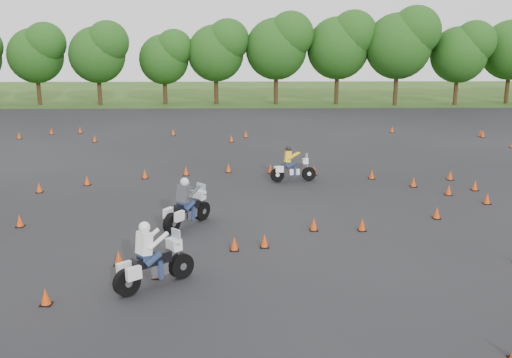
# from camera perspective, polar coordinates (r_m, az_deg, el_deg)

# --- Properties ---
(ground) EXTENTS (140.00, 140.00, 0.00)m
(ground) POSITION_cam_1_polar(r_m,az_deg,el_deg) (20.18, 0.21, -6.11)
(ground) COLOR #2D5119
(ground) RESTS_ON ground
(asphalt_pad) EXTENTS (62.00, 62.00, 0.00)m
(asphalt_pad) POSITION_cam_1_polar(r_m,az_deg,el_deg) (25.89, -0.08, -1.47)
(asphalt_pad) COLOR black
(asphalt_pad) RESTS_ON ground
(treeline) EXTENTS (86.98, 32.14, 10.81)m
(treeline) POSITION_cam_1_polar(r_m,az_deg,el_deg) (53.67, 1.66, 11.65)
(treeline) COLOR #1E4A15
(treeline) RESTS_ON ground
(traffic_cones) EXTENTS (36.04, 32.78, 0.45)m
(traffic_cones) POSITION_cam_1_polar(r_m,az_deg,el_deg) (25.22, 1.50, -1.38)
(traffic_cones) COLOR #DA3E09
(traffic_cones) RESTS_ON asphalt_pad
(rider_grey) EXTENTS (2.05, 2.53, 1.95)m
(rider_grey) POSITION_cam_1_polar(r_m,az_deg,el_deg) (21.41, -6.96, -2.25)
(rider_grey) COLOR #3E4045
(rider_grey) RESTS_ON ground
(rider_yellow) EXTENTS (2.33, 0.98, 1.74)m
(rider_yellow) POSITION_cam_1_polar(r_m,az_deg,el_deg) (27.86, 3.78, 1.48)
(rider_yellow) COLOR yellow
(rider_yellow) RESTS_ON ground
(rider_white) EXTENTS (2.46, 2.24, 1.97)m
(rider_white) POSITION_cam_1_polar(r_m,az_deg,el_deg) (16.49, -10.12, -7.43)
(rider_white) COLOR white
(rider_white) RESTS_ON ground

